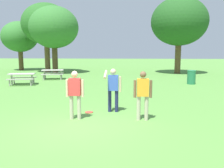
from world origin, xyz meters
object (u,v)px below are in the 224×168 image
(person_bystander, at_px, (113,87))
(picnic_table_far, at_px, (53,72))
(person_catcher, at_px, (75,92))
(tree_slender_mid, at_px, (179,22))
(tree_far_right, at_px, (54,28))
(person_thrower, at_px, (143,92))
(picnic_table_near, at_px, (22,77))
(tree_tall_left, at_px, (20,37))
(frisbee, at_px, (89,112))
(tree_broad_center, at_px, (46,24))
(trash_can_beside_table, at_px, (191,77))

(person_bystander, distance_m, picnic_table_far, 11.27)
(picnic_table_far, bearing_deg, person_catcher, -68.03)
(person_catcher, xyz_separation_m, tree_slender_mid, (6.63, 16.50, 4.15))
(person_catcher, bearing_deg, tree_far_right, 110.00)
(person_thrower, bearing_deg, picnic_table_near, 135.35)
(picnic_table_near, height_order, tree_tall_left, tree_tall_left)
(person_thrower, relative_size, frisbee, 5.58)
(person_thrower, height_order, person_bystander, same)
(tree_broad_center, distance_m, tree_far_right, 1.76)
(tree_slender_mid, bearing_deg, frisbee, -112.02)
(person_catcher, relative_size, picnic_table_far, 0.83)
(person_thrower, height_order, tree_far_right, tree_far_right)
(trash_can_beside_table, height_order, tree_far_right, tree_far_right)
(trash_can_beside_table, distance_m, tree_far_right, 14.30)
(person_catcher, distance_m, tree_tall_left, 22.18)
(person_bystander, height_order, picnic_table_near, person_bystander)
(tree_tall_left, bearing_deg, person_thrower, -55.37)
(tree_slender_mid, bearing_deg, tree_broad_center, 177.95)
(frisbee, relative_size, picnic_table_far, 0.15)
(tree_broad_center, height_order, tree_slender_mid, tree_slender_mid)
(tree_far_right, bearing_deg, picnic_table_far, -74.47)
(trash_can_beside_table, xyz_separation_m, tree_slender_mid, (0.55, 7.64, 4.61))
(person_thrower, relative_size, person_bystander, 1.00)
(person_catcher, xyz_separation_m, frisbee, (0.31, 0.89, -0.93))
(person_bystander, bearing_deg, picnic_table_near, 135.19)
(person_bystander, distance_m, tree_tall_left, 21.92)
(picnic_table_near, relative_size, tree_tall_left, 0.35)
(person_thrower, bearing_deg, tree_far_right, 116.96)
(person_thrower, distance_m, trash_can_beside_table, 9.61)
(person_thrower, height_order, frisbee, person_thrower)
(person_catcher, height_order, tree_slender_mid, tree_slender_mid)
(picnic_table_near, height_order, tree_far_right, tree_far_right)
(person_catcher, xyz_separation_m, tree_tall_left, (-10.89, 19.10, 2.91))
(person_bystander, bearing_deg, person_catcher, -138.76)
(person_catcher, height_order, tree_tall_left, tree_tall_left)
(tree_broad_center, bearing_deg, picnic_table_far, -67.22)
(frisbee, relative_size, tree_tall_left, 0.05)
(tree_far_right, bearing_deg, tree_broad_center, 135.26)
(person_catcher, relative_size, tree_tall_left, 0.29)
(picnic_table_far, height_order, tree_broad_center, tree_broad_center)
(person_thrower, xyz_separation_m, frisbee, (-1.94, 0.83, -0.93))
(tree_tall_left, bearing_deg, person_catcher, -60.30)
(person_catcher, distance_m, person_bystander, 1.60)
(person_bystander, bearing_deg, tree_far_right, 115.27)
(picnic_table_far, bearing_deg, person_thrower, -58.42)
(person_bystander, relative_size, tree_broad_center, 0.23)
(person_catcher, relative_size, frisbee, 5.58)
(person_thrower, xyz_separation_m, picnic_table_far, (-6.63, 10.78, -0.38))
(frisbee, bearing_deg, trash_can_beside_table, 54.14)
(picnic_table_far, relative_size, trash_can_beside_table, 2.07)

